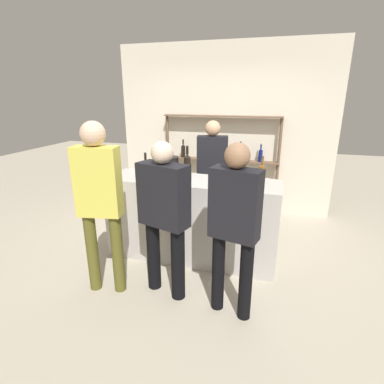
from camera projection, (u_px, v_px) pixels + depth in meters
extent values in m
plane|color=#B2A893|center=(192.00, 256.00, 3.86)|extent=(16.00, 16.00, 0.00)
cube|color=#B7B2AD|center=(192.00, 219.00, 3.70)|extent=(2.07, 0.59, 1.02)
cube|color=beige|center=(223.00, 130.00, 5.15)|extent=(3.67, 0.12, 2.80)
cylinder|color=brown|center=(168.00, 161.00, 5.42)|extent=(0.05, 0.05, 1.65)
cylinder|color=brown|center=(278.00, 168.00, 4.91)|extent=(0.05, 0.05, 1.65)
cube|color=brown|center=(222.00, 116.00, 4.91)|extent=(1.97, 0.18, 0.02)
cube|color=brown|center=(220.00, 160.00, 5.14)|extent=(1.97, 0.18, 0.02)
cylinder|color=black|center=(183.00, 152.00, 5.29)|extent=(0.07, 0.07, 0.19)
cone|color=black|center=(183.00, 145.00, 5.25)|extent=(0.07, 0.07, 0.03)
cylinder|color=black|center=(183.00, 142.00, 5.23)|extent=(0.03, 0.03, 0.07)
cylinder|color=black|center=(183.00, 140.00, 5.22)|extent=(0.03, 0.03, 0.01)
cylinder|color=black|center=(202.00, 152.00, 5.19)|extent=(0.06, 0.06, 0.22)
cone|color=black|center=(202.00, 145.00, 5.15)|extent=(0.06, 0.06, 0.03)
cylinder|color=black|center=(202.00, 141.00, 5.13)|extent=(0.02, 0.02, 0.10)
cylinder|color=#232328|center=(202.00, 138.00, 5.12)|extent=(0.03, 0.03, 0.01)
cylinder|color=brown|center=(220.00, 153.00, 5.10)|extent=(0.08, 0.08, 0.23)
cone|color=brown|center=(221.00, 145.00, 5.06)|extent=(0.08, 0.08, 0.03)
cylinder|color=brown|center=(221.00, 142.00, 5.04)|extent=(0.03, 0.03, 0.07)
cylinder|color=gold|center=(221.00, 139.00, 5.03)|extent=(0.03, 0.03, 0.01)
cylinder|color=black|center=(240.00, 155.00, 5.02)|extent=(0.07, 0.07, 0.20)
cone|color=black|center=(240.00, 148.00, 4.98)|extent=(0.07, 0.07, 0.03)
cylinder|color=black|center=(241.00, 145.00, 4.96)|extent=(0.03, 0.03, 0.08)
cylinder|color=black|center=(241.00, 142.00, 4.95)|extent=(0.03, 0.03, 0.01)
cylinder|color=#0F1956|center=(260.00, 156.00, 4.93)|extent=(0.07, 0.07, 0.19)
cone|color=#0F1956|center=(261.00, 150.00, 4.89)|extent=(0.07, 0.07, 0.03)
cylinder|color=#0F1956|center=(261.00, 147.00, 4.88)|extent=(0.03, 0.03, 0.07)
cylinder|color=gold|center=(261.00, 144.00, 4.86)|extent=(0.03, 0.03, 0.01)
cylinder|color=black|center=(187.00, 166.00, 3.71)|extent=(0.09, 0.09, 0.22)
cone|color=black|center=(187.00, 156.00, 3.67)|extent=(0.09, 0.09, 0.04)
cylinder|color=black|center=(187.00, 151.00, 3.65)|extent=(0.03, 0.03, 0.09)
cylinder|color=#232328|center=(187.00, 146.00, 3.63)|extent=(0.03, 0.03, 0.01)
cylinder|color=black|center=(146.00, 171.00, 3.59)|extent=(0.08, 0.08, 0.18)
cone|color=black|center=(146.00, 162.00, 3.55)|extent=(0.08, 0.08, 0.04)
cylinder|color=black|center=(145.00, 157.00, 3.53)|extent=(0.03, 0.03, 0.08)
cylinder|color=#232328|center=(145.00, 153.00, 3.52)|extent=(0.03, 0.03, 0.01)
cylinder|color=brown|center=(261.00, 175.00, 3.36)|extent=(0.07, 0.07, 0.20)
cone|color=brown|center=(262.00, 165.00, 3.32)|extent=(0.07, 0.07, 0.03)
cylinder|color=brown|center=(262.00, 161.00, 3.31)|extent=(0.03, 0.03, 0.07)
cylinder|color=#232328|center=(263.00, 157.00, 3.29)|extent=(0.03, 0.03, 0.01)
cylinder|color=silver|center=(149.00, 173.00, 3.85)|extent=(0.06, 0.06, 0.00)
cylinder|color=silver|center=(149.00, 170.00, 3.84)|extent=(0.01, 0.01, 0.07)
cone|color=silver|center=(149.00, 164.00, 3.82)|extent=(0.08, 0.08, 0.07)
cylinder|color=black|center=(171.00, 166.00, 3.71)|extent=(0.18, 0.18, 0.22)
cylinder|color=black|center=(171.00, 157.00, 3.68)|extent=(0.19, 0.19, 0.01)
cylinder|color=silver|center=(231.00, 178.00, 3.35)|extent=(0.12, 0.12, 0.14)
sphere|color=tan|center=(227.00, 182.00, 3.36)|extent=(0.02, 0.02, 0.02)
sphere|color=tan|center=(232.00, 179.00, 3.32)|extent=(0.02, 0.02, 0.02)
sphere|color=tan|center=(232.00, 182.00, 3.36)|extent=(0.02, 0.02, 0.02)
sphere|color=tan|center=(228.00, 180.00, 3.38)|extent=(0.02, 0.02, 0.02)
sphere|color=tan|center=(230.00, 181.00, 3.39)|extent=(0.02, 0.02, 0.02)
cylinder|color=black|center=(178.00, 264.00, 2.97)|extent=(0.14, 0.14, 0.77)
cylinder|color=black|center=(154.00, 255.00, 3.13)|extent=(0.14, 0.14, 0.77)
cube|color=black|center=(163.00, 195.00, 2.84)|extent=(0.53, 0.35, 0.61)
sphere|color=beige|center=(162.00, 153.00, 2.71)|extent=(0.21, 0.21, 0.21)
cylinder|color=black|center=(246.00, 280.00, 2.69)|extent=(0.12, 0.12, 0.79)
cylinder|color=black|center=(218.00, 272.00, 2.82)|extent=(0.12, 0.12, 0.79)
cube|color=black|center=(235.00, 204.00, 2.53)|extent=(0.46, 0.28, 0.62)
sphere|color=#936B4C|center=(237.00, 156.00, 2.40)|extent=(0.21, 0.21, 0.21)
cylinder|color=brown|center=(118.00, 254.00, 3.07)|extent=(0.12, 0.12, 0.85)
cylinder|color=brown|center=(92.00, 252.00, 3.10)|extent=(0.12, 0.12, 0.85)
cube|color=#D1C64C|center=(98.00, 182.00, 2.84)|extent=(0.45, 0.26, 0.68)
sphere|color=#DBB293|center=(93.00, 134.00, 2.70)|extent=(0.23, 0.23, 0.23)
cylinder|color=black|center=(202.00, 204.00, 4.54)|extent=(0.12, 0.12, 0.79)
cylinder|color=black|center=(220.00, 205.00, 4.51)|extent=(0.12, 0.12, 0.79)
cube|color=black|center=(212.00, 158.00, 4.31)|extent=(0.46, 0.27, 0.63)
sphere|color=tan|center=(213.00, 128.00, 4.17)|extent=(0.22, 0.22, 0.22)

